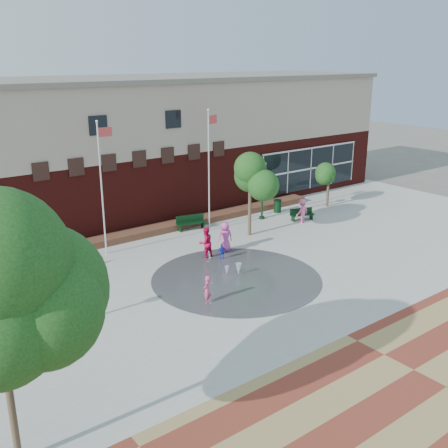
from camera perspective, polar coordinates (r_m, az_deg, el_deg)
ground at (r=24.04m, az=5.85°, el=-8.24°), size 120.00×120.00×0.00m
plaza_concrete at (r=26.81m, az=0.00°, el=-5.29°), size 46.00×18.00×0.01m
paver_band at (r=20.21m, az=19.97°, el=-14.74°), size 46.00×6.00×0.01m
splash_pad at (r=26.09m, az=1.34°, el=-5.97°), size 8.40×8.40×0.01m
library_building at (r=36.79m, az=-12.98°, el=8.15°), size 44.40×10.40×9.20m
flower_bed at (r=32.78m, az=-8.09°, el=-1.10°), size 26.00×1.20×0.40m
flagpole_left at (r=28.80m, az=-13.15°, el=4.48°), size 0.87×0.14×7.39m
flagpole_right at (r=32.87m, az=-1.62°, el=6.70°), size 0.89×0.34×7.52m
lamp_right at (r=34.92m, az=4.23°, el=4.43°), size 0.42×0.42×3.98m
bench_left at (r=27.53m, az=-17.00°, el=-4.76°), size 2.07×0.96×1.00m
bench_mid at (r=33.23m, az=-3.59°, el=-0.14°), size 1.96×0.90×0.95m
bench_right at (r=35.46m, az=8.49°, el=0.79°), size 1.70×0.94×0.82m
trash_can at (r=37.05m, az=5.85°, el=1.95°), size 0.56×0.56×0.91m
tree_mid at (r=31.35m, az=2.88°, el=5.08°), size 2.96×2.96×4.99m
tree_small_right at (r=38.62m, az=11.36°, el=5.41°), size 1.98×1.98×3.38m
water_jet_a at (r=26.49m, az=1.58°, el=-5.60°), size 0.31×0.31×0.61m
water_jet_b at (r=26.45m, az=0.30°, el=-5.64°), size 0.21×0.21×0.47m
child_splash at (r=23.39m, az=-1.85°, el=-7.16°), size 0.57×0.53×1.30m
adult_red at (r=28.43m, az=-2.01°, el=-2.04°), size 0.85×0.67×1.75m
adult_pink at (r=29.38m, az=0.14°, el=-1.41°), size 0.96×0.77×1.71m
child_blue at (r=28.30m, az=-0.23°, el=-3.05°), size 0.56×0.45×0.89m
person_bench at (r=34.78m, az=8.50°, el=1.40°), size 1.12×0.72×1.64m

